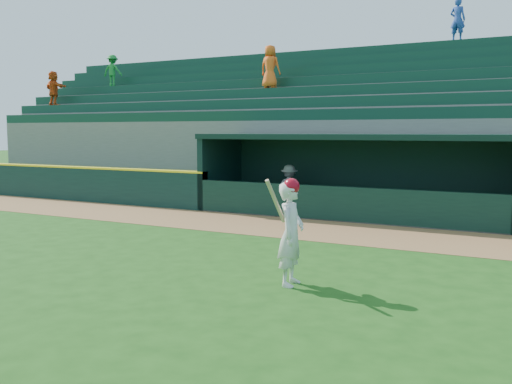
# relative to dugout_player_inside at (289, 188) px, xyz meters

# --- Properties ---
(ground) EXTENTS (120.00, 120.00, 0.00)m
(ground) POSITION_rel_dugout_player_inside_xyz_m (2.14, -7.85, -0.73)
(ground) COLOR #1A4711
(ground) RESTS_ON ground
(warning_track) EXTENTS (40.00, 3.00, 0.01)m
(warning_track) POSITION_rel_dugout_player_inside_xyz_m (2.14, -2.95, -0.73)
(warning_track) COLOR brown
(warning_track) RESTS_ON ground
(field_wall_left) EXTENTS (15.50, 0.30, 1.20)m
(field_wall_left) POSITION_rel_dugout_player_inside_xyz_m (-10.11, -1.30, -0.13)
(field_wall_left) COLOR black
(field_wall_left) RESTS_ON ground
(wall_stripe_left) EXTENTS (15.50, 0.32, 0.06)m
(wall_stripe_left) POSITION_rel_dugout_player_inside_xyz_m (-10.11, -1.30, 0.50)
(wall_stripe_left) COLOR yellow
(wall_stripe_left) RESTS_ON field_wall_left
(dugout_player_inside) EXTENTS (1.04, 0.72, 1.47)m
(dugout_player_inside) POSITION_rel_dugout_player_inside_xyz_m (0.00, 0.00, 0.00)
(dugout_player_inside) COLOR #AAAAA5
(dugout_player_inside) RESTS_ON ground
(dugout) EXTENTS (9.40, 2.80, 2.46)m
(dugout) POSITION_rel_dugout_player_inside_xyz_m (2.14, 0.15, 0.62)
(dugout) COLOR slate
(dugout) RESTS_ON ground
(stands) EXTENTS (34.50, 6.25, 7.55)m
(stands) POSITION_rel_dugout_player_inside_xyz_m (2.14, 4.72, 1.66)
(stands) COLOR slate
(stands) RESTS_ON ground
(batter_at_plate) EXTENTS (0.51, 0.82, 1.80)m
(batter_at_plate) POSITION_rel_dugout_player_inside_xyz_m (3.78, -8.08, 0.16)
(batter_at_plate) COLOR silver
(batter_at_plate) RESTS_ON ground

